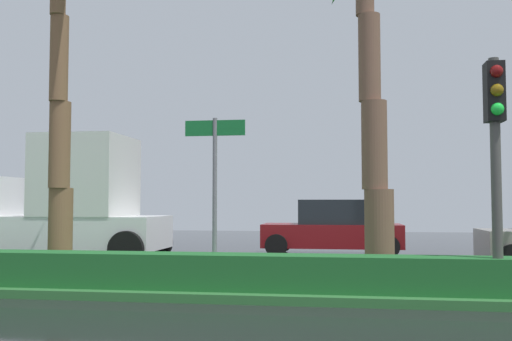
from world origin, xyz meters
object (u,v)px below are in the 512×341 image
Objects in this scene: street_name_sign at (215,177)px; box_truck_lead at (53,206)px; car_in_traffic_leading at (333,228)px; traffic_signal_median_right at (495,131)px.

street_name_sign is 7.62m from box_truck_lead.
box_truck_lead is 1.49× the size of car_in_traffic_leading.
car_in_traffic_leading is at bearing 107.27° from traffic_signal_median_right.
box_truck_lead is at bearing 152.13° from traffic_signal_median_right.
street_name_sign is 8.52m from car_in_traffic_leading.
traffic_signal_median_right is 4.76m from street_name_sign.
street_name_sign reaches higher than car_in_traffic_leading.
traffic_signal_median_right is 1.26× the size of street_name_sign.
street_name_sign is 0.70× the size of car_in_traffic_leading.
traffic_signal_median_right is at bearing 152.13° from box_truck_lead.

